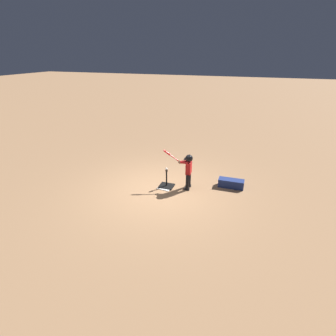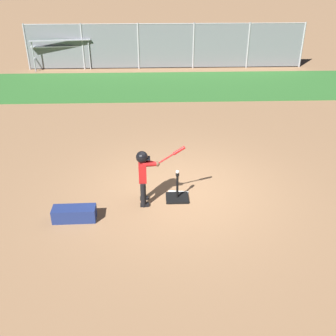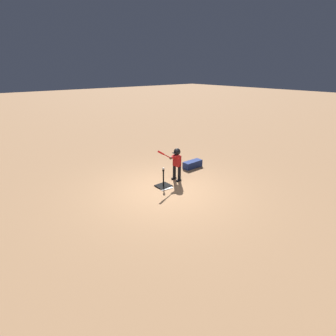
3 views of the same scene
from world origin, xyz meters
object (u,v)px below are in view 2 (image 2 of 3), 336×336
object	(u,v)px
baseball	(178,172)
bleachers_far_left	(168,53)
batting_tee	(177,196)
batter_child	(144,171)
equipment_bag	(74,214)
bleachers_right_center	(63,51)

from	to	relation	value
baseball	bleachers_far_left	size ratio (longest dim) A/B	0.03
bleachers_far_left	batting_tee	bearing A→B (deg)	-91.09
batting_tee	baseball	size ratio (longest dim) A/B	8.37
batter_child	equipment_bag	world-z (taller)	batter_child
baseball	batting_tee	bearing A→B (deg)	90.00
equipment_bag	batter_child	bearing A→B (deg)	21.03
batting_tee	batter_child	world-z (taller)	batter_child
baseball	bleachers_right_center	world-z (taller)	bleachers_right_center
batting_tee	batter_child	size ratio (longest dim) A/B	0.48
bleachers_far_left	equipment_bag	world-z (taller)	bleachers_far_left
batter_child	baseball	distance (m)	0.71
batter_child	bleachers_right_center	bearing A→B (deg)	108.38
batter_child	equipment_bag	bearing A→B (deg)	-157.81
bleachers_right_center	bleachers_far_left	xyz separation A→B (m)	(4.94, 0.34, -0.18)
batting_tee	bleachers_right_center	xyz separation A→B (m)	(-4.71, 11.98, 0.60)
batting_tee	batter_child	xyz separation A→B (m)	(-0.69, -0.13, 0.69)
baseball	bleachers_far_left	xyz separation A→B (m)	(0.23, 12.32, -0.17)
bleachers_right_center	equipment_bag	size ratio (longest dim) A/B	3.50
batting_tee	bleachers_far_left	distance (m)	12.33
baseball	equipment_bag	distance (m)	2.24
baseball	batter_child	bearing A→B (deg)	-169.31
batting_tee	bleachers_right_center	world-z (taller)	bleachers_right_center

